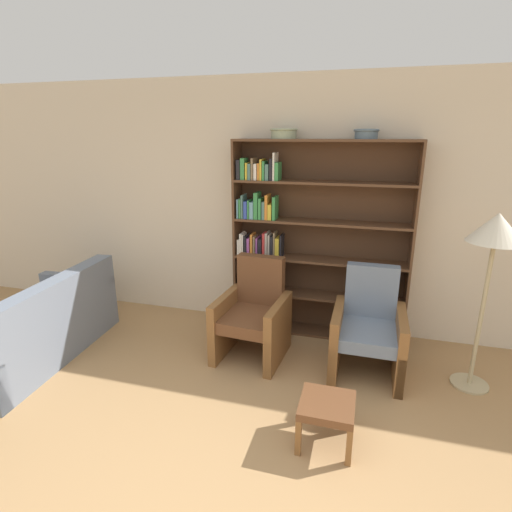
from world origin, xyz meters
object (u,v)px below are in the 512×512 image
at_px(bowl_cream, 366,133).
at_px(floor_lamp, 495,237).
at_px(bowl_slate, 284,133).
at_px(bookshelf, 303,241).
at_px(armchair_leather, 254,316).
at_px(couch, 33,330).
at_px(armchair_cushioned, 368,330).
at_px(footstool, 327,409).

height_order(bowl_cream, floor_lamp, bowl_cream).
distance_m(bowl_slate, floor_lamp, 2.13).
height_order(bowl_slate, floor_lamp, bowl_slate).
bearing_deg(bowl_cream, bookshelf, 178.34).
distance_m(armchair_leather, floor_lamp, 2.22).
height_order(bowl_slate, bowl_cream, bowl_slate).
distance_m(couch, floor_lamp, 4.29).
height_order(bowl_slate, armchair_cushioned, bowl_slate).
height_order(floor_lamp, footstool, floor_lamp).
xyz_separation_m(bowl_cream, armchair_leather, (-0.95, -0.63, -1.74)).
xyz_separation_m(armchair_leather, armchair_cushioned, (1.11, 0.00, 0.00)).
xyz_separation_m(bowl_slate, armchair_leather, (-0.14, -0.63, -1.75)).
xyz_separation_m(couch, armchair_cushioned, (3.20, 0.65, 0.13)).
bearing_deg(armchair_cushioned, bowl_slate, -32.55).
relative_size(bookshelf, floor_lamp, 1.35).
xyz_separation_m(bowl_cream, couch, (-3.04, -1.28, -1.87)).
bearing_deg(footstool, couch, 172.18).
bearing_deg(bookshelf, floor_lamp, -21.53).
xyz_separation_m(armchair_leather, footstool, (0.85, -1.06, -0.13)).
bearing_deg(armchair_cushioned, armchair_leather, 0.44).
distance_m(floor_lamp, footstool, 1.90).
relative_size(couch, footstool, 4.70).
height_order(armchair_leather, floor_lamp, floor_lamp).
bearing_deg(floor_lamp, armchair_leather, 179.86).
relative_size(bowl_cream, footstool, 0.63).
distance_m(bowl_cream, footstool, 2.52).
relative_size(bookshelf, armchair_cushioned, 2.16).
bearing_deg(couch, floor_lamp, -84.79).
bearing_deg(bookshelf, bowl_cream, -1.66).
relative_size(armchair_leather, footstool, 2.55).
relative_size(bowl_cream, couch, 0.13).
height_order(bookshelf, armchair_leather, bookshelf).
relative_size(bowl_slate, couch, 0.15).
distance_m(bowl_slate, armchair_cushioned, 2.09).
xyz_separation_m(bowl_slate, armchair_cushioned, (0.97, -0.63, -1.75)).
xyz_separation_m(couch, armchair_leather, (2.09, 0.65, 0.13)).
relative_size(bowl_slate, floor_lamp, 0.18).
xyz_separation_m(bookshelf, footstool, (0.48, -1.70, -0.77)).
bearing_deg(armchair_leather, bowl_slate, -98.07).
height_order(armchair_cushioned, floor_lamp, floor_lamp).
height_order(bowl_slate, couch, bowl_slate).
xyz_separation_m(bookshelf, bowl_slate, (-0.23, -0.02, 1.11)).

